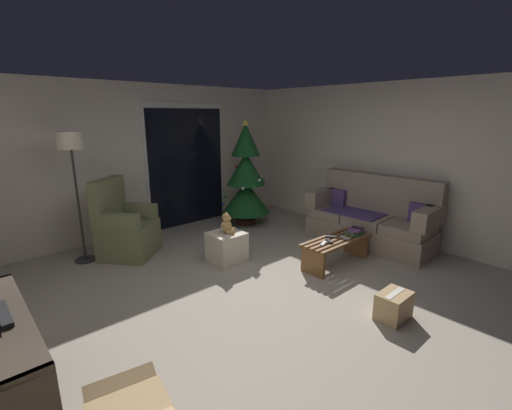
% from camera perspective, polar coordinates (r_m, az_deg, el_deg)
% --- Properties ---
extents(ground_plane, '(7.00, 7.00, 0.00)m').
position_cam_1_polar(ground_plane, '(4.15, 2.41, -14.24)').
color(ground_plane, '#9E9384').
extents(wall_back, '(5.72, 0.12, 2.50)m').
position_cam_1_polar(wall_back, '(6.25, -17.58, 7.02)').
color(wall_back, beige).
rests_on(wall_back, ground).
extents(wall_right, '(0.12, 6.00, 2.50)m').
position_cam_1_polar(wall_right, '(6.05, 22.50, 6.36)').
color(wall_right, beige).
rests_on(wall_right, ground).
extents(patio_door_frame, '(1.60, 0.02, 2.20)m').
position_cam_1_polar(patio_door_frame, '(6.55, -11.24, 6.41)').
color(patio_door_frame, silver).
rests_on(patio_door_frame, ground).
extents(patio_door_glass, '(1.50, 0.02, 2.10)m').
position_cam_1_polar(patio_door_glass, '(6.54, -11.13, 5.96)').
color(patio_door_glass, black).
rests_on(patio_door_glass, ground).
extents(couch, '(0.88, 1.98, 1.08)m').
position_cam_1_polar(couch, '(5.80, 18.27, -2.20)').
color(couch, gray).
rests_on(couch, ground).
extents(coffee_table, '(1.10, 0.40, 0.37)m').
position_cam_1_polar(coffee_table, '(4.92, 12.95, -6.69)').
color(coffee_table, brown).
rests_on(coffee_table, ground).
extents(remote_graphite, '(0.12, 0.15, 0.02)m').
position_cam_1_polar(remote_graphite, '(4.90, 12.19, -5.08)').
color(remote_graphite, '#333338').
rests_on(remote_graphite, coffee_table).
extents(remote_black, '(0.11, 0.16, 0.02)m').
position_cam_1_polar(remote_black, '(4.73, 11.85, -5.81)').
color(remote_black, black).
rests_on(remote_black, coffee_table).
extents(remote_silver, '(0.07, 0.16, 0.02)m').
position_cam_1_polar(remote_silver, '(4.90, 14.32, -5.20)').
color(remote_silver, '#ADADB2').
rests_on(remote_silver, coffee_table).
extents(remote_white, '(0.16, 0.09, 0.02)m').
position_cam_1_polar(remote_white, '(4.63, 10.96, -6.19)').
color(remote_white, silver).
rests_on(remote_white, coffee_table).
extents(book_stack, '(0.27, 0.22, 0.09)m').
position_cam_1_polar(book_stack, '(5.10, 15.94, -4.14)').
color(book_stack, '#337042').
rests_on(book_stack, coffee_table).
extents(cell_phone, '(0.11, 0.16, 0.01)m').
position_cam_1_polar(cell_phone, '(5.09, 16.17, -3.58)').
color(cell_phone, black).
rests_on(cell_phone, book_stack).
extents(christmas_tree, '(0.89, 0.89, 1.93)m').
position_cam_1_polar(christmas_tree, '(6.42, -1.66, 4.31)').
color(christmas_tree, '#4C1E19').
rests_on(christmas_tree, ground).
extents(armchair, '(0.96, 0.97, 1.13)m').
position_cam_1_polar(armchair, '(5.38, -20.62, -3.69)').
color(armchair, olive).
rests_on(armchair, ground).
extents(floor_lamp, '(0.32, 0.32, 1.78)m').
position_cam_1_polar(floor_lamp, '(5.20, -27.86, 7.45)').
color(floor_lamp, '#2D2D30').
rests_on(floor_lamp, ground).
extents(ottoman, '(0.44, 0.44, 0.42)m').
position_cam_1_polar(ottoman, '(4.91, -4.80, -6.86)').
color(ottoman, beige).
rests_on(ottoman, ground).
extents(teddy_bear_honey, '(0.21, 0.21, 0.29)m').
position_cam_1_polar(teddy_bear_honey, '(4.80, -4.76, -3.20)').
color(teddy_bear_honey, tan).
rests_on(teddy_bear_honey, ottoman).
extents(teddy_bear_chestnut_by_tree, '(0.21, 0.22, 0.29)m').
position_cam_1_polar(teddy_bear_chestnut_by_tree, '(5.91, -4.69, -3.99)').
color(teddy_bear_chestnut_by_tree, brown).
rests_on(teddy_bear_chestnut_by_tree, ground).
extents(cardboard_box_taped_mid_floor, '(0.36, 0.26, 0.28)m').
position_cam_1_polar(cardboard_box_taped_mid_floor, '(3.90, 21.54, -15.04)').
color(cardboard_box_taped_mid_floor, tan).
rests_on(cardboard_box_taped_mid_floor, ground).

